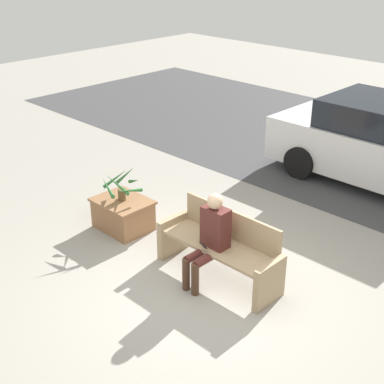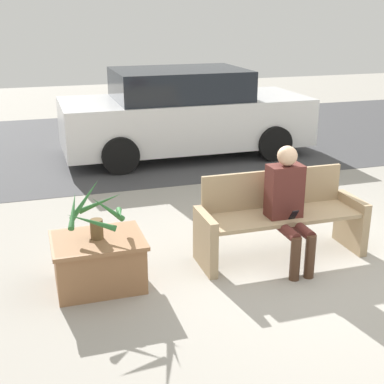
{
  "view_description": "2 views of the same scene",
  "coord_description": "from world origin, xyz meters",
  "px_view_note": "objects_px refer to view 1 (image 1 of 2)",
  "views": [
    {
      "loc": [
        3.83,
        -4.18,
        4.18
      ],
      "look_at": [
        -0.92,
        0.69,
        0.94
      ],
      "focal_mm": 50.0,
      "sensor_mm": 36.0,
      "label": 1
    },
    {
      "loc": [
        -2.68,
        -4.32,
        2.57
      ],
      "look_at": [
        -1.13,
        0.63,
        0.78
      ],
      "focal_mm": 50.0,
      "sensor_mm": 36.0,
      "label": 2
    }
  ],
  "objects_px": {
    "person_seated": "(210,235)",
    "potted_plant": "(122,186)",
    "bench": "(221,247)",
    "planter_box": "(123,213)"
  },
  "relations": [
    {
      "from": "bench",
      "to": "planter_box",
      "type": "bearing_deg",
      "value": -177.1
    },
    {
      "from": "person_seated",
      "to": "bench",
      "type": "bearing_deg",
      "value": 85.99
    },
    {
      "from": "potted_plant",
      "to": "person_seated",
      "type": "bearing_deg",
      "value": -3.01
    },
    {
      "from": "planter_box",
      "to": "potted_plant",
      "type": "distance_m",
      "value": 0.48
    },
    {
      "from": "potted_plant",
      "to": "planter_box",
      "type": "bearing_deg",
      "value": -174.44
    },
    {
      "from": "person_seated",
      "to": "potted_plant",
      "type": "height_order",
      "value": "person_seated"
    },
    {
      "from": "bench",
      "to": "person_seated",
      "type": "relative_size",
      "value": 1.44
    },
    {
      "from": "bench",
      "to": "planter_box",
      "type": "relative_size",
      "value": 2.08
    },
    {
      "from": "person_seated",
      "to": "potted_plant",
      "type": "xyz_separation_m",
      "value": [
        -1.94,
        0.1,
        0.05
      ]
    },
    {
      "from": "person_seated",
      "to": "planter_box",
      "type": "height_order",
      "value": "person_seated"
    }
  ]
}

